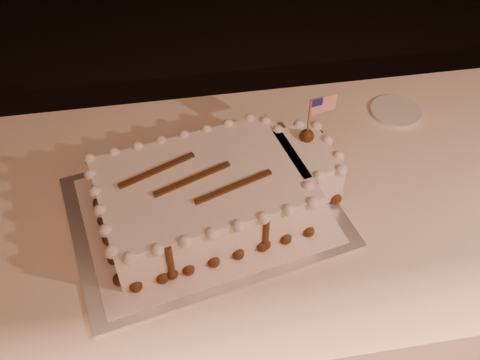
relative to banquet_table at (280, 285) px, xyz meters
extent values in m
cube|color=#FFE1C5|center=(0.00, 0.00, 0.00)|extent=(2.40, 0.80, 0.75)
cube|color=white|center=(-0.20, -0.02, 0.38)|extent=(0.65, 0.54, 0.01)
cube|color=white|center=(-0.20, -0.02, 0.38)|extent=(0.58, 0.49, 0.00)
cube|color=white|center=(-0.20, -0.02, 0.44)|extent=(0.48, 0.37, 0.10)
cube|color=white|center=(0.04, 0.03, 0.44)|extent=(0.13, 0.18, 0.10)
sphere|color=#512C14|center=(-0.35, -0.20, 0.39)|extent=(0.03, 0.03, 0.03)
sphere|color=#512C14|center=(-0.30, -0.19, 0.39)|extent=(0.03, 0.03, 0.03)
sphere|color=#512C14|center=(-0.25, -0.18, 0.39)|extent=(0.03, 0.03, 0.03)
sphere|color=#512C14|center=(-0.20, -0.17, 0.39)|extent=(0.03, 0.03, 0.03)
sphere|color=#512C14|center=(-0.14, -0.16, 0.39)|extent=(0.03, 0.03, 0.03)
sphere|color=#512C14|center=(-0.09, -0.15, 0.39)|extent=(0.03, 0.03, 0.03)
sphere|color=#512C14|center=(-0.04, -0.13, 0.39)|extent=(0.03, 0.03, 0.03)
sphere|color=#512C14|center=(0.01, -0.12, 0.39)|extent=(0.03, 0.03, 0.03)
sphere|color=#512C14|center=(0.01, -0.08, 0.39)|extent=(0.03, 0.03, 0.03)
sphere|color=#512C14|center=(0.04, -0.05, 0.39)|extent=(0.03, 0.03, 0.03)
sphere|color=#512C14|center=(0.10, -0.04, 0.39)|extent=(0.03, 0.03, 0.03)
sphere|color=#512C14|center=(0.10, 0.00, 0.39)|extent=(0.03, 0.03, 0.03)
sphere|color=#512C14|center=(0.09, 0.05, 0.39)|extent=(0.03, 0.03, 0.03)
sphere|color=#512C14|center=(0.08, 0.10, 0.39)|extent=(0.03, 0.03, 0.03)
sphere|color=#512C14|center=(0.04, 0.11, 0.39)|extent=(0.03, 0.03, 0.03)
sphere|color=#512C14|center=(-0.01, 0.10, 0.39)|extent=(0.03, 0.03, 0.03)
sphere|color=#512C14|center=(-0.03, 0.14, 0.39)|extent=(0.03, 0.03, 0.03)
sphere|color=#512C14|center=(-0.07, 0.15, 0.39)|extent=(0.03, 0.03, 0.03)
sphere|color=#512C14|center=(-0.12, 0.14, 0.39)|extent=(0.03, 0.03, 0.03)
sphere|color=#512C14|center=(-0.17, 0.13, 0.39)|extent=(0.03, 0.03, 0.03)
sphere|color=#512C14|center=(-0.22, 0.12, 0.39)|extent=(0.03, 0.03, 0.03)
sphere|color=#512C14|center=(-0.27, 0.11, 0.39)|extent=(0.03, 0.03, 0.03)
sphere|color=#512C14|center=(-0.33, 0.10, 0.39)|extent=(0.03, 0.03, 0.03)
sphere|color=#512C14|center=(-0.38, 0.09, 0.39)|extent=(0.03, 0.03, 0.03)
sphere|color=#512C14|center=(-0.43, 0.08, 0.39)|extent=(0.03, 0.03, 0.03)
sphere|color=#512C14|center=(-0.43, 0.03, 0.39)|extent=(0.03, 0.03, 0.03)
sphere|color=#512C14|center=(-0.42, -0.02, 0.39)|extent=(0.03, 0.03, 0.03)
sphere|color=#512C14|center=(-0.41, -0.07, 0.39)|extent=(0.03, 0.03, 0.03)
sphere|color=#512C14|center=(-0.40, -0.13, 0.39)|extent=(0.03, 0.03, 0.03)
sphere|color=#512C14|center=(-0.38, -0.18, 0.39)|extent=(0.03, 0.03, 0.03)
sphere|color=white|center=(-0.35, -0.20, 0.48)|extent=(0.03, 0.03, 0.03)
sphere|color=white|center=(-0.30, -0.19, 0.48)|extent=(0.03, 0.03, 0.03)
sphere|color=white|center=(-0.25, -0.18, 0.48)|extent=(0.03, 0.03, 0.03)
sphere|color=white|center=(-0.20, -0.17, 0.48)|extent=(0.03, 0.03, 0.03)
sphere|color=white|center=(-0.14, -0.16, 0.48)|extent=(0.03, 0.03, 0.03)
sphere|color=white|center=(-0.09, -0.15, 0.48)|extent=(0.03, 0.03, 0.03)
sphere|color=white|center=(-0.04, -0.13, 0.48)|extent=(0.03, 0.03, 0.03)
sphere|color=white|center=(0.01, -0.12, 0.48)|extent=(0.03, 0.03, 0.03)
sphere|color=white|center=(0.01, -0.08, 0.48)|extent=(0.03, 0.03, 0.03)
sphere|color=white|center=(0.04, -0.05, 0.48)|extent=(0.03, 0.03, 0.03)
sphere|color=white|center=(0.10, -0.04, 0.48)|extent=(0.03, 0.03, 0.03)
sphere|color=white|center=(0.10, 0.00, 0.48)|extent=(0.03, 0.03, 0.03)
sphere|color=white|center=(0.09, 0.05, 0.48)|extent=(0.03, 0.03, 0.03)
sphere|color=white|center=(0.08, 0.10, 0.48)|extent=(0.03, 0.03, 0.03)
sphere|color=white|center=(0.04, 0.11, 0.48)|extent=(0.03, 0.03, 0.03)
sphere|color=white|center=(-0.01, 0.10, 0.48)|extent=(0.03, 0.03, 0.03)
sphere|color=white|center=(-0.03, 0.14, 0.48)|extent=(0.03, 0.03, 0.03)
sphere|color=white|center=(-0.07, 0.15, 0.48)|extent=(0.03, 0.03, 0.03)
sphere|color=white|center=(-0.12, 0.14, 0.48)|extent=(0.03, 0.03, 0.03)
sphere|color=white|center=(-0.17, 0.13, 0.48)|extent=(0.03, 0.03, 0.03)
sphere|color=white|center=(-0.22, 0.12, 0.48)|extent=(0.03, 0.03, 0.03)
sphere|color=white|center=(-0.27, 0.11, 0.48)|extent=(0.03, 0.03, 0.03)
sphere|color=white|center=(-0.33, 0.10, 0.48)|extent=(0.03, 0.03, 0.03)
sphere|color=white|center=(-0.38, 0.09, 0.48)|extent=(0.03, 0.03, 0.03)
sphere|color=white|center=(-0.43, 0.08, 0.48)|extent=(0.03, 0.03, 0.03)
sphere|color=white|center=(-0.43, 0.03, 0.48)|extent=(0.03, 0.03, 0.03)
sphere|color=white|center=(-0.42, -0.02, 0.48)|extent=(0.03, 0.03, 0.03)
sphere|color=white|center=(-0.41, -0.07, 0.48)|extent=(0.03, 0.03, 0.03)
sphere|color=white|center=(-0.40, -0.13, 0.48)|extent=(0.03, 0.03, 0.03)
sphere|color=white|center=(-0.38, -0.18, 0.48)|extent=(0.03, 0.03, 0.03)
cylinder|color=#512C14|center=(-0.28, -0.19, 0.44)|extent=(0.01, 0.01, 0.09)
sphere|color=#512C14|center=(-0.28, -0.19, 0.40)|extent=(0.02, 0.02, 0.02)
cylinder|color=#512C14|center=(-0.09, -0.14, 0.44)|extent=(0.01, 0.01, 0.09)
sphere|color=#512C14|center=(-0.09, -0.14, 0.40)|extent=(0.02, 0.02, 0.02)
cylinder|color=#512C14|center=(0.04, -0.06, 0.44)|extent=(0.01, 0.01, 0.09)
sphere|color=#512C14|center=(0.04, -0.06, 0.40)|extent=(0.02, 0.02, 0.02)
cylinder|color=#512C14|center=(0.08, 0.08, 0.44)|extent=(0.01, 0.01, 0.09)
sphere|color=#512C14|center=(0.08, 0.08, 0.40)|extent=(0.02, 0.02, 0.02)
cylinder|color=#512C14|center=(-0.04, 0.16, 0.44)|extent=(0.01, 0.01, 0.09)
sphere|color=#512C14|center=(-0.04, 0.16, 0.40)|extent=(0.02, 0.02, 0.02)
cylinder|color=#512C14|center=(-0.23, 0.12, 0.44)|extent=(0.01, 0.01, 0.09)
sphere|color=#512C14|center=(-0.23, 0.12, 0.40)|extent=(0.02, 0.02, 0.02)
cylinder|color=#512C14|center=(-0.42, 0.08, 0.44)|extent=(0.01, 0.01, 0.09)
sphere|color=#512C14|center=(-0.42, 0.08, 0.40)|extent=(0.02, 0.02, 0.02)
cylinder|color=#512C14|center=(-0.40, -0.11, 0.44)|extent=(0.01, 0.01, 0.09)
sphere|color=#512C14|center=(-0.40, -0.11, 0.40)|extent=(0.02, 0.02, 0.02)
cube|color=#512C14|center=(-0.29, 0.01, 0.49)|extent=(0.16, 0.08, 0.01)
cube|color=#512C14|center=(-0.22, -0.03, 0.49)|extent=(0.17, 0.08, 0.01)
cube|color=#512C14|center=(-0.14, -0.06, 0.49)|extent=(0.17, 0.07, 0.01)
sphere|color=#512C14|center=(0.05, 0.06, 0.49)|extent=(0.03, 0.03, 0.03)
cylinder|color=#A46546|center=(0.05, 0.06, 0.53)|extent=(0.00, 0.00, 0.12)
cube|color=red|center=(0.08, 0.07, 0.57)|extent=(0.06, 0.02, 0.04)
cube|color=navy|center=(0.06, 0.06, 0.59)|extent=(0.03, 0.01, 0.02)
cylinder|color=silver|center=(0.35, 0.24, 0.38)|extent=(0.13, 0.13, 0.01)
camera|label=1|loc=(-0.25, -0.79, 1.28)|focal=40.00mm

